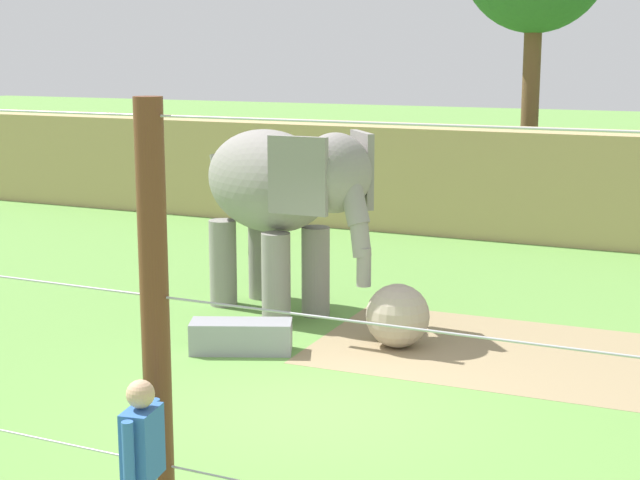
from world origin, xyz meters
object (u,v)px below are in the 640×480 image
Objects in this scene: zookeeper at (143,472)px; feed_trough at (241,337)px; elephant at (279,191)px; enrichment_ball at (398,316)px.

zookeeper reaches higher than feed_trough.
feed_trough is at bearing -78.01° from elephant.
feed_trough is at bearing -148.53° from enrichment_ball.
enrichment_ball is at bearing -20.32° from elephant.
feed_trough is (-2.27, 5.49, -0.71)m from zookeeper.
elephant is 8.03m from zookeeper.
zookeeper reaches higher than enrichment_ball.
enrichment_ball is (2.30, -0.85, -1.51)m from elephant.
zookeeper is at bearing -67.56° from feed_trough.
elephant reaches higher than enrichment_ball.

